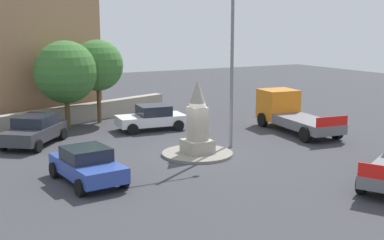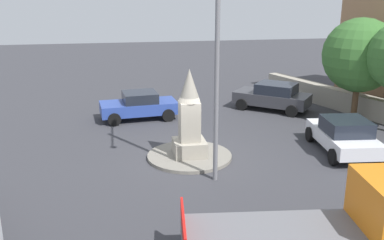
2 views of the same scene
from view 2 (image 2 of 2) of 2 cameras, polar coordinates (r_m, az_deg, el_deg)
name	(u,v)px [view 2 (image 2 of 2)]	position (r m, az deg, el deg)	size (l,w,h in m)	color
ground_plane	(190,158)	(17.49, -0.33, -4.95)	(80.00, 80.00, 0.00)	#38383D
traffic_island	(190,156)	(17.46, -0.33, -4.75)	(3.37, 3.37, 0.13)	gray
monument	(189,119)	(16.95, -0.34, 0.17)	(1.26, 1.26, 3.46)	#9E9687
streetlamp	(218,26)	(14.22, 3.37, 12.23)	(3.31, 0.28, 8.95)	slate
car_white_far_side	(344,135)	(18.88, 19.27, -1.86)	(4.08, 2.39, 1.45)	silver
car_blue_near_island	(139,105)	(22.62, -6.95, 1.94)	(2.29, 4.05, 1.41)	#2D479E
car_dark_grey_parked_right	(273,96)	(24.57, 10.57, 3.11)	(3.97, 4.29, 1.51)	#38383D
truck_orange_waiting	(346,226)	(11.34, 19.50, -12.99)	(2.87, 6.37, 2.22)	orange
stone_boundary_wall	(374,109)	(24.29, 22.75, 1.36)	(16.21, 0.70, 1.11)	#9E9687
tree_mid_cluster	(360,55)	(23.25, 21.15, 7.90)	(3.67, 3.67, 5.18)	brown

